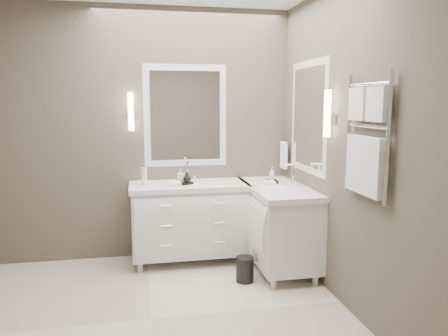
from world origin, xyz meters
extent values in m
cube|color=silver|center=(0.00, 0.00, -0.01)|extent=(3.20, 3.00, 0.01)
cube|color=#524941|center=(0.00, 1.50, 1.35)|extent=(3.20, 0.01, 2.70)
cube|color=#524941|center=(0.00, -1.50, 1.35)|extent=(3.20, 0.01, 2.70)
cube|color=#524941|center=(1.60, 0.00, 1.35)|extent=(0.01, 3.00, 2.70)
cube|color=white|center=(0.45, 1.23, 0.45)|extent=(1.20, 0.55, 0.70)
cube|color=white|center=(0.45, 1.23, 0.82)|extent=(1.24, 0.59, 0.05)
ellipsoid|color=white|center=(0.45, 1.23, 0.81)|extent=(0.36, 0.28, 0.12)
cylinder|color=white|center=(0.45, 1.39, 0.96)|extent=(0.02, 0.02, 0.22)
cube|color=white|center=(1.33, 0.90, 0.45)|extent=(0.55, 1.20, 0.70)
cube|color=white|center=(1.33, 0.90, 0.82)|extent=(0.59, 1.24, 0.05)
ellipsoid|color=white|center=(1.33, 0.90, 0.81)|extent=(0.36, 0.28, 0.12)
cylinder|color=white|center=(1.49, 0.90, 0.96)|extent=(0.02, 0.02, 0.22)
cube|color=white|center=(0.45, 1.49, 1.55)|extent=(0.90, 0.02, 1.10)
cube|color=white|center=(0.45, 1.49, 1.55)|extent=(0.77, 0.02, 0.96)
cube|color=white|center=(1.59, 0.80, 1.55)|extent=(0.02, 0.90, 1.10)
cube|color=white|center=(1.59, 0.80, 1.55)|extent=(0.02, 0.90, 0.96)
cube|color=white|center=(-0.13, 1.43, 1.55)|extent=(0.05, 0.05, 0.10)
cylinder|color=white|center=(-0.13, 1.43, 1.60)|extent=(0.06, 0.06, 0.40)
cube|color=white|center=(1.53, 0.22, 1.55)|extent=(0.05, 0.05, 0.10)
cylinder|color=white|center=(1.53, 0.22, 1.60)|extent=(0.06, 0.06, 0.40)
cylinder|color=white|center=(1.55, 1.36, 1.25)|extent=(0.02, 0.22, 0.02)
cube|color=white|center=(1.54, 1.36, 1.11)|extent=(0.03, 0.17, 0.30)
cylinder|color=white|center=(1.56, -0.68, 1.45)|extent=(0.03, 0.03, 0.90)
cylinder|color=white|center=(1.56, -0.12, 1.45)|extent=(0.03, 0.03, 0.90)
cube|color=white|center=(1.55, -0.53, 1.68)|extent=(0.06, 0.22, 0.24)
cube|color=white|center=(1.55, -0.27, 1.68)|extent=(0.06, 0.22, 0.24)
cube|color=white|center=(1.55, -0.40, 1.24)|extent=(0.06, 0.46, 0.42)
cylinder|color=black|center=(0.90, 0.57, 0.12)|extent=(0.19, 0.19, 0.24)
cube|color=black|center=(0.39, 1.19, 0.86)|extent=(0.20, 0.16, 0.03)
cube|color=black|center=(1.32, 1.09, 0.86)|extent=(0.15, 0.19, 0.02)
cylinder|color=silver|center=(-0.01, 1.23, 0.94)|extent=(0.07, 0.07, 0.18)
imported|color=white|center=(0.36, 1.21, 0.94)|extent=(0.07, 0.07, 0.13)
imported|color=black|center=(0.42, 1.16, 0.93)|extent=(0.10, 0.10, 0.10)
imported|color=white|center=(1.32, 1.09, 0.95)|extent=(0.07, 0.07, 0.14)
camera|label=1|loc=(-0.06, -3.28, 1.69)|focal=35.00mm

